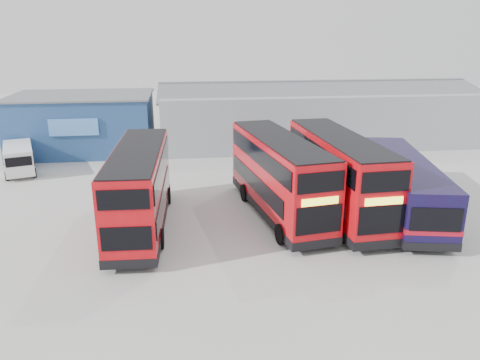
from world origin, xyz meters
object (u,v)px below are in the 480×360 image
at_px(panel_van, 19,158).
at_px(office_block, 84,123).
at_px(double_decker_left, 140,190).
at_px(double_decker_right, 338,176).
at_px(single_decker_blue, 403,187).
at_px(maintenance_shed, 315,114).
at_px(double_decker_centre, 279,177).

bearing_deg(panel_van, office_block, 42.17).
height_order(double_decker_left, double_decker_right, double_decker_right).
bearing_deg(single_decker_blue, double_decker_right, 8.05).
bearing_deg(office_block, maintenance_shed, 5.21).
height_order(double_decker_left, panel_van, double_decker_left).
height_order(single_decker_blue, panel_van, single_decker_blue).
bearing_deg(office_block, panel_van, -119.54).
bearing_deg(maintenance_shed, single_decker_blue, -90.06).
bearing_deg(single_decker_blue, double_decker_left, 12.93).
height_order(office_block, double_decker_left, office_block).
distance_m(single_decker_blue, panel_van, 28.11).
xyz_separation_m(double_decker_left, single_decker_blue, (15.51, 0.54, -0.64)).
relative_size(double_decker_right, panel_van, 2.16).
relative_size(single_decker_blue, panel_van, 2.34).
xyz_separation_m(double_decker_centre, double_decker_right, (3.50, -0.30, 0.04)).
bearing_deg(double_decker_centre, office_block, 120.73).
bearing_deg(maintenance_shed, double_decker_left, -127.21).
height_order(office_block, double_decker_centre, office_block).
relative_size(double_decker_left, double_decker_right, 0.95).
bearing_deg(panel_van, double_decker_left, -67.43).
relative_size(double_decker_centre, single_decker_blue, 0.92).
distance_m(double_decker_centre, panel_van, 21.22).
bearing_deg(double_decker_right, office_block, 131.66).
relative_size(maintenance_shed, double_decker_right, 2.64).
height_order(maintenance_shed, double_decker_left, maintenance_shed).
xyz_separation_m(maintenance_shed, panel_van, (-25.76, -8.64, -1.39)).
bearing_deg(maintenance_shed, double_decker_centre, -111.17).
relative_size(office_block, single_decker_blue, 0.99).
distance_m(double_decker_left, double_decker_centre, 8.08).
distance_m(double_decker_left, panel_van, 15.66).
relative_size(double_decker_left, panel_van, 2.05).
height_order(maintenance_shed, double_decker_centre, maintenance_shed).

